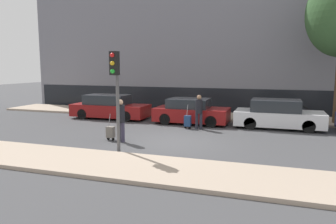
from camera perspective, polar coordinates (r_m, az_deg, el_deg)
ground_plane at (r=13.38m, az=0.71°, el=-5.20°), size 80.00×80.00×0.00m
sidewalk_near at (r=9.99m, az=-6.05°, el=-9.49°), size 28.00×2.50×0.12m
sidewalk_far at (r=20.03m, az=6.90°, el=-0.66°), size 28.00×3.00×0.12m
building_facade at (r=23.89m, az=9.18°, el=16.31°), size 28.00×3.46×13.12m
parked_car_0 at (r=19.49m, az=-10.14°, el=0.79°), size 4.53×1.71×1.40m
parked_car_1 at (r=17.58m, az=4.04°, el=0.05°), size 3.91×1.87×1.34m
parked_car_2 at (r=17.10m, az=18.61°, el=-0.47°), size 4.24×1.90×1.42m
pedestrian_left at (r=13.31m, az=-8.25°, el=-1.03°), size 0.35×0.34×1.73m
trolley_left at (r=13.78m, az=-9.98°, el=-3.47°), size 0.34×0.29×1.11m
pedestrian_right at (r=15.96m, az=5.41°, el=0.38°), size 0.35×0.34×1.67m
trolley_right at (r=16.11m, az=3.44°, el=-1.58°), size 0.34×0.29×1.18m
traffic_light at (r=11.34m, az=-9.08°, el=5.29°), size 0.28×0.47×3.55m
parked_bicycle at (r=19.71m, az=20.87°, el=-0.01°), size 1.77×0.06×0.96m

